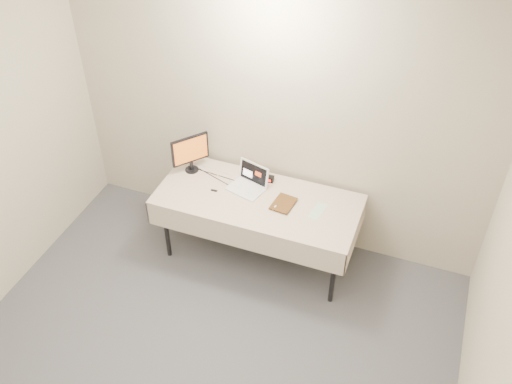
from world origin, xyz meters
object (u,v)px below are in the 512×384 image
(table, at_px, (258,204))
(monitor, at_px, (190,151))
(book, at_px, (275,191))
(laptop, at_px, (249,183))

(table, distance_m, monitor, 0.82)
(table, distance_m, book, 0.24)
(laptop, relative_size, monitor, 0.98)
(monitor, bearing_deg, table, -64.50)
(table, xyz_separation_m, monitor, (-0.74, 0.17, 0.29))
(table, xyz_separation_m, laptop, (-0.13, 0.13, 0.12))
(laptop, bearing_deg, book, -5.64)
(book, bearing_deg, monitor, 176.92)
(table, distance_m, laptop, 0.22)
(monitor, distance_m, book, 0.92)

